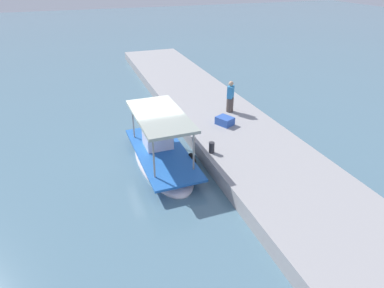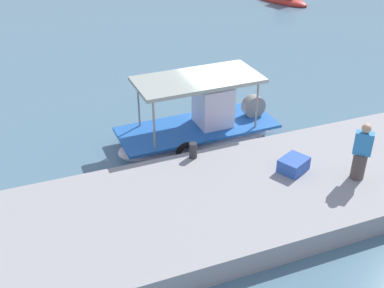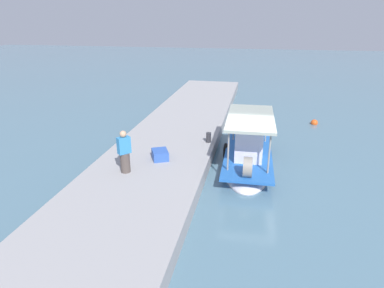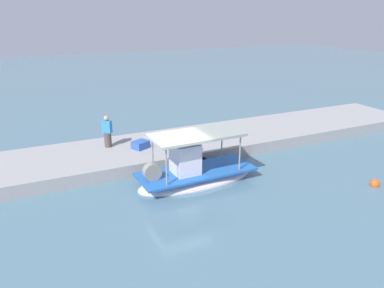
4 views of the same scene
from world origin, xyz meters
The scene contains 7 objects.
ground_plane centered at (0.00, 0.00, 0.00)m, with size 120.00×120.00×0.00m, color slate.
dock_quay centered at (0.00, -4.15, 0.32)m, with size 36.00×4.67×0.64m, color #9C9A9B.
main_fishing_boat centered at (-0.86, -0.20, 0.42)m, with size 5.68×2.30×2.67m.
fisherman_near_bollard centered at (1.98, -4.83, 1.41)m, with size 0.53×0.53×1.70m.
mooring_bollard centered at (-1.90, -2.14, 0.88)m, with size 0.24×0.24×0.48m, color #2D2D33.
cargo_crate centered at (0.51, -3.86, 0.84)m, with size 0.80×0.64×0.39m, color #315AB6.
marker_buoy centered at (-8.04, 3.66, 0.09)m, with size 0.43×0.43×0.43m.
Camera 4 is at (5.86, 13.73, 7.35)m, focal length 34.51 mm.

